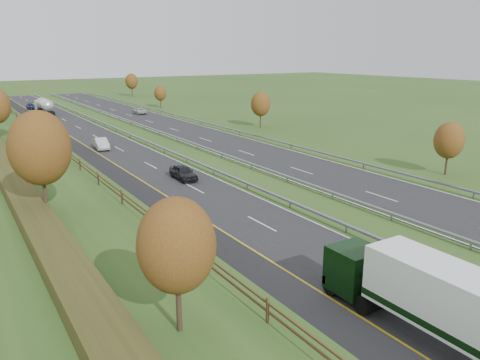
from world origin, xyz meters
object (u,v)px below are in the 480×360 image
(road_tanker, at_px, (44,106))
(car_small_far, at_px, (31,106))
(box_lorry, at_px, (477,319))
(car_dark_near, at_px, (183,172))
(car_silver_mid, at_px, (101,144))
(car_oncoming, at_px, (139,111))

(road_tanker, relative_size, car_small_far, 2.42)
(box_lorry, bearing_deg, car_small_far, 90.14)
(road_tanker, relative_size, car_dark_near, 2.45)
(car_silver_mid, bearing_deg, car_small_far, 96.07)
(road_tanker, xyz_separation_m, car_dark_near, (2.14, -67.78, -1.04))
(car_small_far, bearing_deg, car_oncoming, -45.93)
(car_silver_mid, bearing_deg, box_lorry, -84.39)
(car_dark_near, xyz_separation_m, car_oncoming, (16.13, 57.03, -0.12))
(box_lorry, relative_size, car_silver_mid, 3.41)
(car_silver_mid, height_order, car_oncoming, car_silver_mid)
(car_oncoming, bearing_deg, box_lorry, 79.47)
(road_tanker, distance_m, car_small_far, 12.53)
(box_lorry, height_order, road_tanker, box_lorry)
(car_silver_mid, bearing_deg, car_dark_near, -76.86)
(road_tanker, bearing_deg, car_small_far, 94.78)
(car_silver_mid, distance_m, car_oncoming, 40.34)
(car_dark_near, relative_size, car_silver_mid, 0.96)
(box_lorry, relative_size, car_dark_near, 3.55)
(car_small_far, bearing_deg, car_silver_mid, -85.34)
(car_dark_near, distance_m, car_silver_mid, 21.58)
(box_lorry, bearing_deg, car_silver_mid, 89.91)
(car_dark_near, height_order, car_small_far, car_dark_near)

